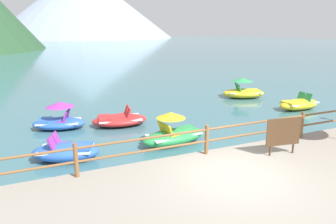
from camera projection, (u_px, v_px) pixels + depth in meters
ground_plane at (67, 59)px, 44.09m from camera, size 200.00×200.00×0.00m
dock_railing at (207, 137)px, 9.80m from camera, size 23.92×0.12×0.95m
sign_board at (283, 132)px, 9.72m from camera, size 1.17×0.22×1.19m
pedal_boat_0 at (174, 134)px, 11.82m from camera, size 2.72×1.50×1.26m
pedal_boat_1 at (59, 120)px, 13.62m from camera, size 2.52×1.88×1.20m
pedal_boat_2 at (299, 104)px, 16.89m from camera, size 2.60×1.28×0.88m
pedal_boat_3 at (119, 120)px, 14.10m from camera, size 2.59×1.73×0.84m
pedal_boat_4 at (66, 151)px, 10.40m from camera, size 2.45×1.83×0.89m
pedal_boat_5 at (244, 91)px, 19.65m from camera, size 2.88×2.16×1.26m
distant_peak at (83, 3)px, 133.07m from camera, size 75.29×75.29×28.40m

